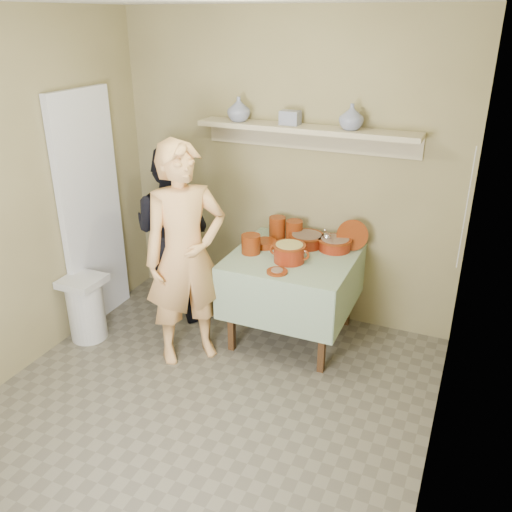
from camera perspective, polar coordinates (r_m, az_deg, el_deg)
The scene contains 22 objects.
ground at distance 3.86m, azimuth -6.78°, elevation -16.94°, with size 3.50×3.50×0.00m, color #655E4F.
tile_panel at distance 4.81m, azimuth -16.96°, elevation 4.54°, with size 0.06×0.70×2.00m, color silver.
plate_stack_a at distance 4.64m, azimuth 2.25°, elevation 3.02°, with size 0.14×0.14×0.19m, color #66230B.
plate_stack_b at distance 4.61m, azimuth 4.04°, elevation 2.70°, with size 0.14×0.14×0.17m, color #66230B.
bowl_stack at distance 4.34m, azimuth -0.54°, elevation 1.27°, with size 0.15×0.15×0.15m, color #66230B.
empty_bowl at distance 4.48m, azimuth 0.97°, elevation 1.32°, with size 0.19×0.19×0.05m, color #66230B.
propped_lid at distance 4.47m, azimuth 10.10°, elevation 2.17°, with size 0.26×0.26×0.02m, color #66230B.
vase_right at distance 4.27m, azimuth 10.02°, elevation 14.23°, with size 0.19×0.19×0.19m, color navy.
vase_left at distance 4.56m, azimuth -1.83°, elevation 15.18°, with size 0.19×0.19×0.20m, color navy.
ceramic_box at distance 4.43m, azimuth 3.63°, elevation 14.32°, with size 0.15×0.11×0.11m, color navy.
person_cook at distance 4.08m, azimuth -7.43°, elevation 0.02°, with size 0.64×0.42×1.74m, color #E7A864.
person_helper at distance 4.83m, azimuth -8.77°, elevation 2.53°, with size 0.75×0.59×1.55m, color black.
room_shell at distance 3.06m, azimuth -8.24°, elevation 6.52°, with size 3.04×3.54×2.62m.
serving_table at distance 4.40m, azimuth 3.94°, elevation -1.30°, with size 0.97×0.97×0.76m.
cazuela_meat_a at distance 4.51m, azimuth 5.34°, elevation 1.81°, with size 0.30×0.30×0.10m.
cazuela_meat_b at distance 4.45m, azimuth 8.30°, elevation 1.35°, with size 0.28×0.28×0.10m.
ladle at distance 4.43m, azimuth 7.49°, elevation 2.00°, with size 0.08×0.26×0.19m.
cazuela_rice at distance 4.20m, azimuth 3.52°, elevation 0.49°, with size 0.33×0.25×0.14m.
front_plate at distance 4.04m, azimuth 2.24°, elevation -1.63°, with size 0.16×0.16×0.03m.
wall_shelf at distance 4.43m, azimuth 5.37°, elevation 12.92°, with size 1.80×0.25×0.21m.
trash_bin at distance 4.76m, azimuth -17.46°, elevation -5.21°, with size 0.32×0.32×0.56m.
electrical_cord at distance 4.16m, azimuth 21.24°, elevation 4.60°, with size 0.01×0.05×0.90m.
Camera 1 is at (1.55, -2.48, 2.52)m, focal length 38.00 mm.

